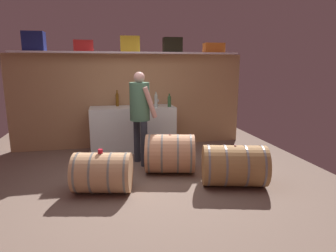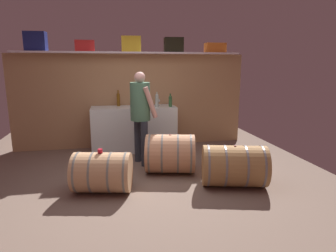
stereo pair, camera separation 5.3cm
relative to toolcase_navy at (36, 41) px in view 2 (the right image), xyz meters
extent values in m
cube|color=#735E51|center=(1.80, -1.56, -2.18)|extent=(6.09, 7.76, 0.02)
cube|color=tan|center=(1.80, 0.15, -1.19)|extent=(4.89, 0.10, 1.96)
cube|color=silver|center=(1.80, 0.00, -0.20)|extent=(4.50, 0.40, 0.03)
cube|color=navy|center=(0.00, 0.00, 0.00)|extent=(0.40, 0.26, 0.36)
cube|color=red|center=(0.89, 0.00, -0.07)|extent=(0.38, 0.22, 0.22)
cube|color=yellow|center=(1.80, 0.00, -0.02)|extent=(0.39, 0.22, 0.31)
cube|color=black|center=(2.67, 0.00, -0.03)|extent=(0.40, 0.31, 0.30)
cube|color=orange|center=(3.58, 0.00, -0.08)|extent=(0.43, 0.23, 0.20)
cube|color=white|center=(1.80, -0.21, -1.72)|extent=(1.70, 0.60, 0.90)
cylinder|color=brown|center=(1.50, -0.03, -1.15)|extent=(0.06, 0.06, 0.23)
sphere|color=brown|center=(1.50, -0.03, -1.03)|extent=(0.06, 0.06, 0.06)
cylinder|color=brown|center=(1.50, -0.03, -0.98)|extent=(0.03, 0.03, 0.08)
cylinder|color=#B2C5BB|center=(2.26, -0.36, -1.15)|extent=(0.07, 0.07, 0.22)
sphere|color=#B2C5BB|center=(2.26, -0.36, -1.03)|extent=(0.06, 0.06, 0.06)
cylinder|color=#B2C5BB|center=(2.26, -0.36, -0.99)|extent=(0.02, 0.02, 0.06)
cylinder|color=#325D35|center=(2.53, -0.36, -1.18)|extent=(0.07, 0.07, 0.18)
sphere|color=#325D35|center=(2.53, -0.36, -1.07)|extent=(0.07, 0.07, 0.07)
cylinder|color=#325D35|center=(2.53, -0.36, -1.03)|extent=(0.03, 0.03, 0.06)
cylinder|color=white|center=(2.32, -0.13, -1.26)|extent=(0.07, 0.07, 0.00)
cylinder|color=white|center=(2.32, -0.13, -1.23)|extent=(0.01, 0.01, 0.07)
sphere|color=white|center=(2.32, -0.13, -1.16)|extent=(0.08, 0.08, 0.08)
sphere|color=maroon|center=(2.32, -0.13, -1.17)|extent=(0.05, 0.05, 0.05)
cylinder|color=tan|center=(1.19, -2.19, -1.89)|extent=(0.88, 0.70, 0.55)
cylinder|color=gray|center=(0.87, -2.12, -1.89)|extent=(0.15, 0.56, 0.56)
cylinder|color=gray|center=(1.07, -2.16, -1.89)|extent=(0.15, 0.56, 0.56)
cylinder|color=gray|center=(1.31, -2.21, -1.89)|extent=(0.15, 0.56, 0.56)
cylinder|color=gray|center=(1.51, -2.25, -1.89)|extent=(0.15, 0.56, 0.56)
cylinder|color=#8E5849|center=(1.19, -2.19, -1.61)|extent=(0.04, 0.04, 0.01)
cylinder|color=tan|center=(2.26, -1.64, -1.85)|extent=(0.90, 0.79, 0.62)
cylinder|color=slate|center=(1.94, -1.56, -1.85)|extent=(0.17, 0.63, 0.64)
cylinder|color=slate|center=(2.14, -1.61, -1.85)|extent=(0.17, 0.63, 0.64)
cylinder|color=slate|center=(2.38, -1.67, -1.85)|extent=(0.17, 0.63, 0.64)
cylinder|color=slate|center=(2.58, -1.71, -1.85)|extent=(0.17, 0.63, 0.64)
cylinder|color=#904E43|center=(2.26, -1.64, -1.53)|extent=(0.04, 0.04, 0.01)
cylinder|color=#A27544|center=(3.06, -2.35, -1.87)|extent=(1.02, 0.80, 0.59)
cylinder|color=slate|center=(2.69, -2.26, -1.87)|extent=(0.18, 0.59, 0.60)
cylinder|color=slate|center=(2.92, -2.32, -1.87)|extent=(0.18, 0.59, 0.60)
cylinder|color=slate|center=(3.20, -2.39, -1.87)|extent=(0.18, 0.59, 0.60)
cylinder|color=slate|center=(3.43, -2.45, -1.87)|extent=(0.18, 0.59, 0.60)
cylinder|color=brown|center=(3.06, -2.35, -1.57)|extent=(0.04, 0.04, 0.01)
cylinder|color=red|center=(1.17, -2.19, -1.58)|extent=(0.07, 0.07, 0.05)
cylinder|color=#2B313C|center=(1.89, -1.24, -1.77)|extent=(0.12, 0.12, 0.79)
cylinder|color=#2B313C|center=(1.79, -0.96, -1.77)|extent=(0.12, 0.12, 0.79)
cylinder|color=#457358|center=(1.84, -1.10, -1.05)|extent=(0.34, 0.34, 0.65)
sphere|color=#D19A8E|center=(1.84, -1.10, -0.64)|extent=(0.19, 0.19, 0.19)
cylinder|color=#D19A8E|center=(2.00, -1.26, -1.05)|extent=(0.28, 0.16, 0.54)
cylinder|color=#D19A8E|center=(1.87, -0.89, -1.05)|extent=(0.25, 0.15, 0.55)
camera|label=1|loc=(1.27, -6.09, -0.44)|focal=31.20mm
camera|label=2|loc=(1.33, -6.10, -0.44)|focal=31.20mm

